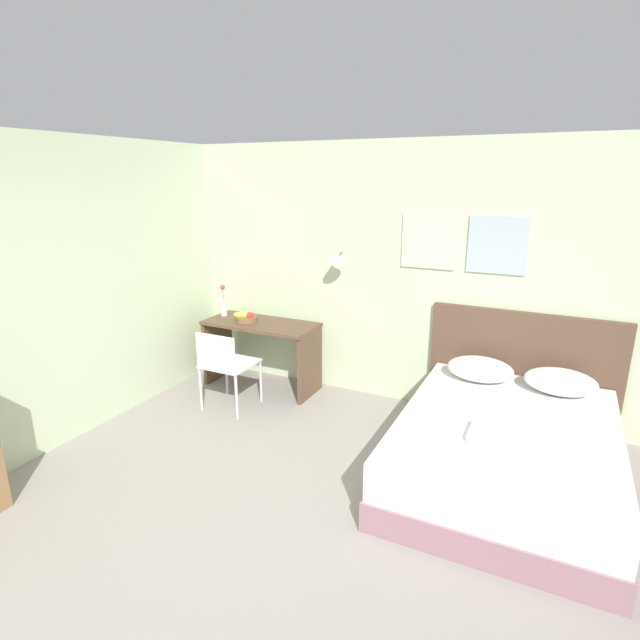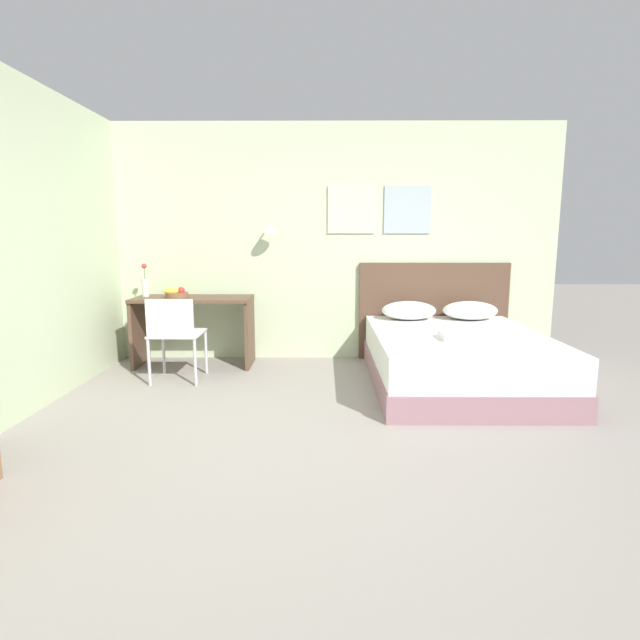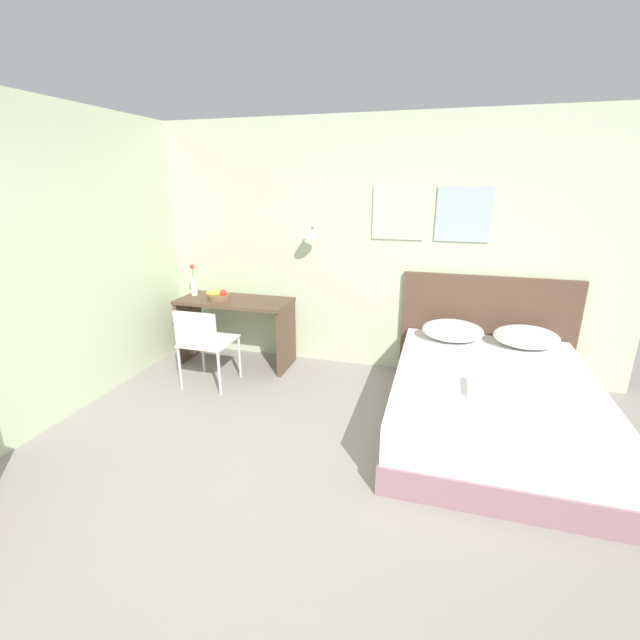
% 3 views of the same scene
% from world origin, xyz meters
% --- Properties ---
extents(ground_plane, '(24.00, 24.00, 0.00)m').
position_xyz_m(ground_plane, '(0.00, 0.00, 0.00)').
color(ground_plane, gray).
extents(wall_back, '(5.38, 0.31, 2.65)m').
position_xyz_m(wall_back, '(0.01, 2.84, 1.33)').
color(wall_back, beige).
rests_on(wall_back, ground_plane).
extents(bed, '(1.58, 2.07, 0.51)m').
position_xyz_m(bed, '(1.31, 1.71, 0.25)').
color(bed, gray).
rests_on(bed, ground_plane).
extents(headboard, '(1.70, 0.06, 1.11)m').
position_xyz_m(headboard, '(1.31, 2.78, 0.56)').
color(headboard, brown).
rests_on(headboard, ground_plane).
extents(pillow_left, '(0.59, 0.44, 0.20)m').
position_xyz_m(pillow_left, '(0.97, 2.48, 0.61)').
color(pillow_left, white).
rests_on(pillow_left, bed).
extents(pillow_right, '(0.59, 0.44, 0.20)m').
position_xyz_m(pillow_right, '(1.64, 2.48, 0.61)').
color(pillow_right, white).
rests_on(pillow_right, bed).
extents(folded_towel_near_foot, '(0.33, 0.28, 0.06)m').
position_xyz_m(folded_towel_near_foot, '(1.24, 1.40, 0.54)').
color(folded_towel_near_foot, white).
rests_on(folded_towel_near_foot, bed).
extents(desk, '(1.26, 0.56, 0.76)m').
position_xyz_m(desk, '(-1.37, 2.46, 0.53)').
color(desk, brown).
rests_on(desk, ground_plane).
extents(desk_chair, '(0.48, 0.48, 0.83)m').
position_xyz_m(desk_chair, '(-1.39, 1.80, 0.51)').
color(desk_chair, white).
rests_on(desk_chair, ground_plane).
extents(fruit_bowl, '(0.26, 0.24, 0.11)m').
position_xyz_m(fruit_bowl, '(-1.54, 2.42, 0.80)').
color(fruit_bowl, brown).
rests_on(fruit_bowl, desk).
extents(flower_vase, '(0.07, 0.07, 0.36)m').
position_xyz_m(flower_vase, '(-1.90, 2.51, 0.89)').
color(flower_vase, silver).
rests_on(flower_vase, desk).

